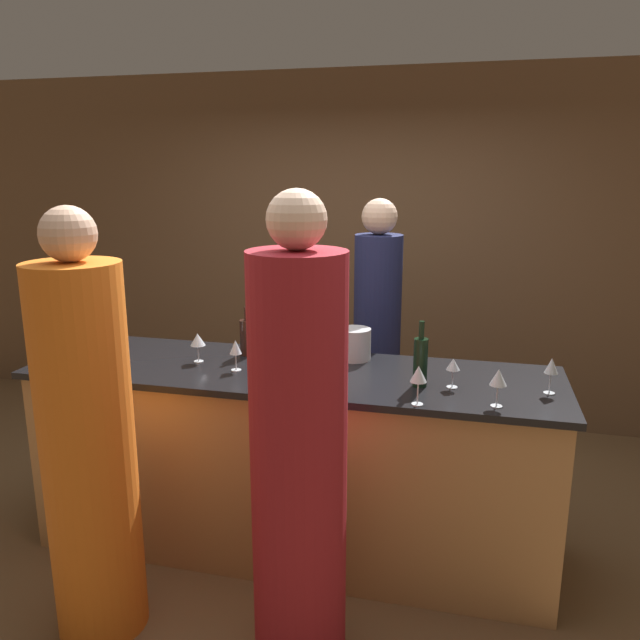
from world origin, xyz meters
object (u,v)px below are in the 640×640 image
at_px(wine_bottle_0, 420,361).
at_px(ice_bucket, 354,344).
at_px(bartender, 376,355).
at_px(guest_1, 88,447).
at_px(guest_0, 299,457).
at_px(wine_bottle_1, 247,337).

height_order(wine_bottle_0, ice_bucket, wine_bottle_0).
bearing_deg(bartender, guest_1, 58.11).
relative_size(bartender, guest_0, 0.95).
bearing_deg(wine_bottle_1, wine_bottle_0, -16.46).
height_order(guest_0, guest_1, guest_0).
relative_size(guest_1, wine_bottle_1, 6.91).
distance_m(bartender, guest_0, 1.56).
height_order(guest_0, wine_bottle_1, guest_0).
bearing_deg(guest_1, bartender, 58.11).
relative_size(bartender, ice_bucket, 10.38).
bearing_deg(guest_0, wine_bottle_1, 120.82).
distance_m(guest_0, wine_bottle_0, 0.82).
distance_m(wine_bottle_0, wine_bottle_1, 1.03).
height_order(bartender, guest_1, guest_1).
distance_m(guest_1, wine_bottle_1, 1.09).
bearing_deg(ice_bucket, guest_0, -91.84).
bearing_deg(ice_bucket, wine_bottle_0, -42.37).
bearing_deg(wine_bottle_0, guest_1, -152.13).
height_order(guest_0, wine_bottle_0, guest_0).
distance_m(guest_0, ice_bucket, 1.03).
xyz_separation_m(wine_bottle_0, ice_bucket, (-0.39, 0.35, -0.04)).
xyz_separation_m(bartender, guest_1, (-1.00, -1.61, -0.01)).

